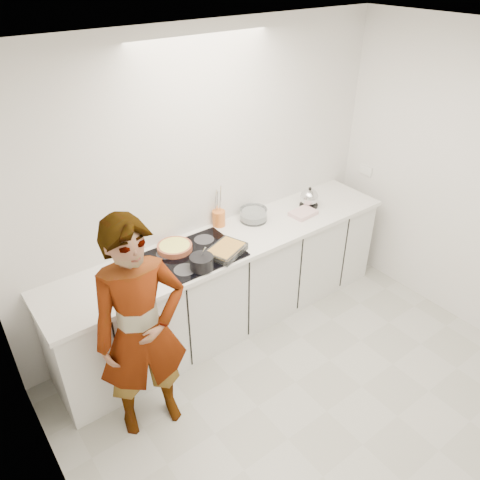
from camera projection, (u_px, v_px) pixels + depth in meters
floor at (327, 411)px, 3.60m from camera, size 3.60×3.20×0.00m
ceiling at (381, 54)px, 2.21m from camera, size 3.60×3.20×0.00m
wall_back at (206, 186)px, 3.99m from camera, size 3.60×0.00×2.60m
wall_left at (59, 426)px, 1.99m from camera, size 0.00×3.20×2.60m
base_cabinets at (229, 285)px, 4.23m from camera, size 3.20×0.58×0.87m
countertop at (229, 243)px, 3.99m from camera, size 3.24×0.64×0.04m
hob at (195, 255)px, 3.79m from camera, size 0.72×0.54×0.01m
tart_dish at (175, 247)px, 3.82m from camera, size 0.36×0.36×0.05m
saucepan at (202, 262)px, 3.59m from camera, size 0.24×0.24×0.18m
baking_dish at (226, 250)px, 3.77m from camera, size 0.37×0.33×0.06m
mixing_bowl at (253, 215)px, 4.25m from camera, size 0.31×0.31×0.12m
tea_towel at (303, 213)px, 4.35m from camera, size 0.25×0.19×0.04m
kettle at (309, 198)px, 4.46m from camera, size 0.24×0.24×0.20m
utensil_crock at (219, 218)px, 4.16m from camera, size 0.15×0.15×0.14m
cook at (141, 332)px, 3.11m from camera, size 0.70×0.52×1.73m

